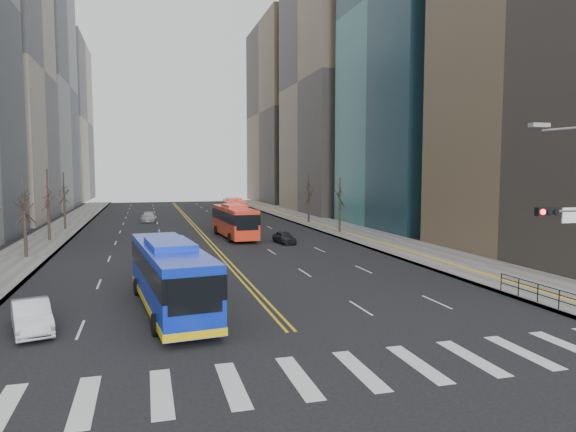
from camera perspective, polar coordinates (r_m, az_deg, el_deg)
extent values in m
plane|color=black|center=(19.41, 4.66, -17.07)|extent=(220.00, 220.00, 0.00)
cube|color=slate|center=(66.67, 5.40, -1.27)|extent=(7.00, 130.00, 0.15)
cube|color=slate|center=(63.12, -24.82, -2.06)|extent=(5.00, 130.00, 0.15)
cube|color=silver|center=(18.88, -29.18, -18.34)|extent=(0.70, 4.00, 0.01)
cube|color=silver|center=(18.47, -21.65, -18.58)|extent=(0.70, 4.00, 0.01)
cube|color=silver|center=(18.37, -13.89, -18.51)|extent=(0.70, 4.00, 0.01)
cube|color=silver|center=(18.57, -6.20, -18.12)|extent=(0.70, 4.00, 0.01)
cube|color=silver|center=(19.06, 1.17, -17.47)|extent=(0.70, 4.00, 0.01)
cube|color=silver|center=(19.82, 8.01, -16.61)|extent=(0.70, 4.00, 0.01)
cube|color=silver|center=(20.83, 14.21, -15.63)|extent=(0.70, 4.00, 0.01)
cube|color=silver|center=(22.04, 19.73, -14.60)|extent=(0.70, 4.00, 0.01)
cube|color=silver|center=(23.43, 24.59, -13.58)|extent=(0.70, 4.00, 0.01)
cube|color=silver|center=(24.97, 28.84, -12.60)|extent=(0.70, 4.00, 0.01)
cube|color=gold|center=(72.49, -10.71, -0.89)|extent=(0.15, 100.00, 0.01)
cube|color=gold|center=(72.52, -10.40, -0.88)|extent=(0.15, 100.00, 0.01)
cube|color=gray|center=(113.64, -28.22, 12.84)|extent=(20.00, 26.00, 48.00)
cube|color=#2F6A6B|center=(74.61, 16.37, 21.69)|extent=(20.00, 22.00, 58.00)
cube|color=#7B6B55|center=(96.35, 6.96, 14.31)|extent=(20.00, 26.00, 46.00)
cube|color=#9E9280|center=(144.24, -24.96, 9.56)|extent=(18.00, 30.00, 40.00)
cube|color=brown|center=(125.70, 0.81, 11.22)|extent=(18.00, 30.00, 42.00)
cube|color=black|center=(25.64, 26.81, 0.45)|extent=(1.10, 0.28, 0.38)
cylinder|color=#FF190C|center=(25.29, 26.47, 0.41)|extent=(0.24, 0.08, 0.24)
cylinder|color=black|center=(25.52, 27.05, 0.42)|extent=(0.24, 0.08, 0.24)
cylinder|color=black|center=(25.76, 27.63, 0.44)|extent=(0.24, 0.08, 0.24)
cube|color=white|center=(26.55, 28.87, 0.07)|extent=(0.90, 0.06, 0.70)
cube|color=#999993|center=(25.26, 26.13, 9.05)|extent=(0.90, 0.35, 0.18)
cube|color=black|center=(31.36, 26.04, -6.82)|extent=(0.04, 6.00, 0.04)
cylinder|color=black|center=(30.39, 27.89, -8.22)|extent=(0.06, 0.06, 1.00)
cylinder|color=black|center=(31.46, 26.00, -7.71)|extent=(0.06, 0.06, 1.00)
cylinder|color=black|center=(32.57, 24.24, -7.22)|extent=(0.06, 0.06, 1.00)
cylinder|color=black|center=(33.71, 22.60, -6.77)|extent=(0.06, 0.06, 1.00)
cylinder|color=#2E231C|center=(48.18, -27.15, -2.12)|extent=(0.28, 0.28, 3.60)
cylinder|color=#2E231C|center=(58.91, -25.03, -0.65)|extent=(0.28, 0.28, 4.00)
cylinder|color=#2E231C|center=(69.76, -23.56, 0.12)|extent=(0.28, 0.28, 3.80)
cylinder|color=#2E231C|center=(61.32, 5.77, -0.24)|extent=(0.28, 0.28, 3.50)
cylinder|color=#2E231C|center=(72.58, 2.32, 0.68)|extent=(0.28, 0.28, 3.75)
cube|color=#0C28BF|center=(27.73, -12.95, -6.41)|extent=(4.05, 12.93, 3.04)
cube|color=black|center=(27.63, -12.98, -5.23)|extent=(4.11, 12.96, 1.08)
cube|color=#0C28BF|center=(27.46, -13.02, -3.10)|extent=(2.60, 4.66, 0.40)
cube|color=yellow|center=(28.02, -12.90, -9.06)|extent=(4.11, 12.96, 0.35)
cylinder|color=black|center=(23.97, -14.51, -11.63)|extent=(0.41, 1.03, 1.00)
cylinder|color=black|center=(24.43, -8.22, -11.20)|extent=(0.41, 1.03, 1.00)
cylinder|color=black|center=(31.81, -16.45, -7.55)|extent=(0.41, 1.03, 1.00)
cylinder|color=black|center=(32.16, -11.71, -7.31)|extent=(0.41, 1.03, 1.00)
cube|color=red|center=(56.73, -5.98, -0.54)|extent=(3.30, 11.76, 3.03)
cube|color=black|center=(56.68, -5.99, 0.04)|extent=(3.36, 11.78, 1.08)
cube|color=red|center=(56.60, -6.00, 1.09)|extent=(2.34, 4.18, 0.40)
cylinder|color=black|center=(52.99, -6.46, -2.42)|extent=(0.36, 1.02, 1.00)
cylinder|color=black|center=(53.61, -3.70, -2.32)|extent=(0.36, 1.02, 1.00)
cylinder|color=black|center=(60.23, -7.98, -1.55)|extent=(0.36, 1.02, 1.00)
cylinder|color=black|center=(60.78, -5.54, -1.47)|extent=(0.36, 1.02, 1.00)
cube|color=red|center=(72.90, -6.02, 0.61)|extent=(3.55, 11.29, 2.88)
cube|color=black|center=(72.86, -6.02, 1.05)|extent=(3.61, 11.31, 1.03)
cube|color=red|center=(72.80, -6.03, 1.82)|extent=(2.37, 4.06, 0.40)
cylinder|color=black|center=(69.40, -6.83, -0.68)|extent=(0.39, 1.02, 1.00)
cylinder|color=black|center=(69.59, -4.76, -0.65)|extent=(0.39, 1.02, 1.00)
cylinder|color=black|center=(76.46, -7.15, -0.17)|extent=(0.39, 1.02, 1.00)
cylinder|color=black|center=(76.64, -5.27, -0.14)|extent=(0.39, 1.02, 1.00)
imported|color=silver|center=(26.42, -26.61, -9.95)|extent=(2.62, 4.61, 1.44)
imported|color=black|center=(52.04, -0.41, -2.38)|extent=(1.94, 3.84, 1.25)
imported|color=#9C9CA1|center=(77.32, -15.25, -0.11)|extent=(2.16, 4.83, 1.38)
imported|color=black|center=(77.63, -5.36, -0.03)|extent=(2.09, 4.16, 1.13)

